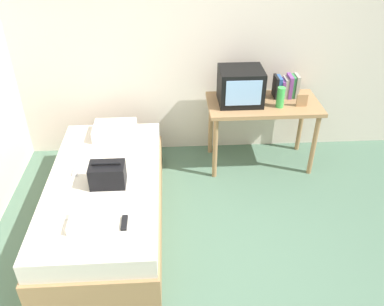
{
  "coord_description": "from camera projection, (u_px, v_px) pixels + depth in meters",
  "views": [
    {
      "loc": [
        -0.32,
        -2.17,
        2.62
      ],
      "look_at": [
        -0.13,
        0.99,
        0.54
      ],
      "focal_mm": 37.89,
      "sensor_mm": 36.0,
      "label": 1
    }
  ],
  "objects": [
    {
      "name": "book_row",
      "position": [
        286.0,
        87.0,
        4.26
      ],
      "size": [
        0.25,
        0.17,
        0.24
      ],
      "color": "black",
      "rests_on": "desk"
    },
    {
      "name": "wall_back",
      "position": [
        199.0,
        38.0,
        4.22
      ],
      "size": [
        5.2,
        0.1,
        2.6
      ],
      "primitive_type": "cube",
      "color": "beige",
      "rests_on": "ground"
    },
    {
      "name": "water_bottle",
      "position": [
        281.0,
        97.0,
        4.06
      ],
      "size": [
        0.08,
        0.08,
        0.21
      ],
      "primitive_type": "cylinder",
      "color": "green",
      "rests_on": "desk"
    },
    {
      "name": "ground_plane",
      "position": [
        216.0,
        275.0,
        3.26
      ],
      "size": [
        8.0,
        8.0,
        0.0
      ],
      "primitive_type": "plane",
      "color": "#4C6B56"
    },
    {
      "name": "bed",
      "position": [
        106.0,
        199.0,
        3.69
      ],
      "size": [
        1.0,
        2.0,
        0.47
      ],
      "color": "#9E754C",
      "rests_on": "ground"
    },
    {
      "name": "magazine",
      "position": [
        79.0,
        206.0,
        3.25
      ],
      "size": [
        0.21,
        0.29,
        0.01
      ],
      "primitive_type": "cube",
      "color": "white",
      "rests_on": "bed"
    },
    {
      "name": "remote_dark",
      "position": [
        124.0,
        223.0,
        3.08
      ],
      "size": [
        0.04,
        0.16,
        0.02
      ],
      "primitive_type": "cube",
      "color": "black",
      "rests_on": "bed"
    },
    {
      "name": "folded_towel",
      "position": [
        88.0,
        222.0,
        3.05
      ],
      "size": [
        0.28,
        0.22,
        0.07
      ],
      "primitive_type": "cube",
      "color": "white",
      "rests_on": "bed"
    },
    {
      "name": "picture_frame",
      "position": [
        302.0,
        100.0,
        4.09
      ],
      "size": [
        0.11,
        0.02,
        0.13
      ],
      "primitive_type": "cube",
      "color": "#9E754C",
      "rests_on": "desk"
    },
    {
      "name": "desk",
      "position": [
        263.0,
        111.0,
        4.25
      ],
      "size": [
        1.16,
        0.6,
        0.75
      ],
      "color": "#9E754C",
      "rests_on": "ground"
    },
    {
      "name": "tv",
      "position": [
        241.0,
        86.0,
        4.11
      ],
      "size": [
        0.44,
        0.39,
        0.36
      ],
      "color": "black",
      "rests_on": "desk"
    },
    {
      "name": "remote_silver",
      "position": [
        76.0,
        171.0,
        3.64
      ],
      "size": [
        0.04,
        0.14,
        0.02
      ],
      "primitive_type": "cube",
      "color": "#B7B7BC",
      "rests_on": "bed"
    },
    {
      "name": "pillow",
      "position": [
        115.0,
        130.0,
        4.15
      ],
      "size": [
        0.43,
        0.34,
        0.12
      ],
      "primitive_type": "cube",
      "color": "silver",
      "rests_on": "bed"
    },
    {
      "name": "handbag",
      "position": [
        108.0,
        175.0,
        3.44
      ],
      "size": [
        0.3,
        0.2,
        0.23
      ],
      "color": "black",
      "rests_on": "bed"
    }
  ]
}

